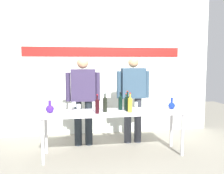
{
  "coord_description": "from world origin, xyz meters",
  "views": [
    {
      "loc": [
        -0.65,
        -3.92,
        1.56
      ],
      "look_at": [
        0.0,
        0.15,
        1.15
      ],
      "focal_mm": 38.51,
      "sensor_mm": 36.0,
      "label": 1
    }
  ],
  "objects_px": {
    "decanter_blue_left": "(50,109)",
    "wine_bottle_0": "(130,104)",
    "wine_glass_left_2": "(64,106)",
    "wine_bottle_3": "(97,105)",
    "wine_glass_left_4": "(60,108)",
    "display_table": "(113,115)",
    "wine_glass_left_1": "(70,106)",
    "wine_glass_left_5": "(79,106)",
    "wine_bottle_5": "(126,103)",
    "presenter_left": "(83,95)",
    "wine_bottle_4": "(127,103)",
    "wine_glass_right_1": "(160,104)",
    "wine_glass_right_3": "(151,105)",
    "presenter_right": "(133,94)",
    "wine_glass_left_3": "(60,106)",
    "wine_bottle_1": "(120,102)",
    "wine_glass_left_0": "(74,104)",
    "wine_glass_right_2": "(160,102)",
    "wine_bottle_2": "(105,104)",
    "wine_glass_right_0": "(136,104)",
    "decanter_blue_right": "(172,105)"
  },
  "relations": [
    {
      "from": "wine_bottle_5",
      "to": "wine_glass_left_2",
      "type": "relative_size",
      "value": 1.75
    },
    {
      "from": "wine_bottle_0",
      "to": "wine_glass_left_3",
      "type": "distance_m",
      "value": 1.15
    },
    {
      "from": "presenter_left",
      "to": "wine_bottle_1",
      "type": "relative_size",
      "value": 5.45
    },
    {
      "from": "wine_bottle_1",
      "to": "wine_glass_right_2",
      "type": "height_order",
      "value": "wine_bottle_1"
    },
    {
      "from": "wine_bottle_0",
      "to": "wine_glass_left_4",
      "type": "height_order",
      "value": "wine_bottle_0"
    },
    {
      "from": "wine_bottle_2",
      "to": "wine_glass_right_3",
      "type": "bearing_deg",
      "value": -3.01
    },
    {
      "from": "wine_bottle_2",
      "to": "wine_glass_right_0",
      "type": "distance_m",
      "value": 0.56
    },
    {
      "from": "wine_bottle_4",
      "to": "wine_glass_left_1",
      "type": "relative_size",
      "value": 2.27
    },
    {
      "from": "decanter_blue_left",
      "to": "wine_bottle_5",
      "type": "xyz_separation_m",
      "value": [
        1.28,
        0.08,
        0.05
      ]
    },
    {
      "from": "wine_bottle_4",
      "to": "wine_glass_left_5",
      "type": "height_order",
      "value": "wine_bottle_4"
    },
    {
      "from": "wine_glass_left_3",
      "to": "wine_bottle_0",
      "type": "bearing_deg",
      "value": -8.81
    },
    {
      "from": "wine_glass_left_2",
      "to": "wine_glass_left_3",
      "type": "xyz_separation_m",
      "value": [
        -0.06,
        0.07,
        -0.01
      ]
    },
    {
      "from": "decanter_blue_right",
      "to": "wine_bottle_5",
      "type": "distance_m",
      "value": 0.8
    },
    {
      "from": "wine_bottle_3",
      "to": "wine_glass_left_3",
      "type": "distance_m",
      "value": 0.62
    },
    {
      "from": "wine_bottle_2",
      "to": "presenter_left",
      "type": "bearing_deg",
      "value": 118.98
    },
    {
      "from": "wine_glass_left_5",
      "to": "wine_glass_right_0",
      "type": "height_order",
      "value": "same"
    },
    {
      "from": "wine_glass_right_1",
      "to": "decanter_blue_left",
      "type": "bearing_deg",
      "value": 179.42
    },
    {
      "from": "wine_bottle_5",
      "to": "wine_glass_left_5",
      "type": "distance_m",
      "value": 0.83
    },
    {
      "from": "display_table",
      "to": "decanter_blue_right",
      "type": "bearing_deg",
      "value": 1.28
    },
    {
      "from": "wine_glass_left_1",
      "to": "wine_bottle_4",
      "type": "bearing_deg",
      "value": -0.16
    },
    {
      "from": "wine_glass_left_4",
      "to": "wine_glass_right_3",
      "type": "relative_size",
      "value": 1.08
    },
    {
      "from": "wine_bottle_1",
      "to": "wine_glass_left_4",
      "type": "xyz_separation_m",
      "value": [
        -1.0,
        -0.29,
        -0.02
      ]
    },
    {
      "from": "presenter_left",
      "to": "presenter_right",
      "type": "relative_size",
      "value": 1.0
    },
    {
      "from": "wine_glass_left_0",
      "to": "wine_glass_right_2",
      "type": "distance_m",
      "value": 1.54
    },
    {
      "from": "decanter_blue_right",
      "to": "wine_glass_left_5",
      "type": "height_order",
      "value": "decanter_blue_right"
    },
    {
      "from": "wine_bottle_5",
      "to": "display_table",
      "type": "bearing_deg",
      "value": -157.29
    },
    {
      "from": "display_table",
      "to": "wine_glass_left_2",
      "type": "height_order",
      "value": "wine_glass_left_2"
    },
    {
      "from": "display_table",
      "to": "wine_bottle_3",
      "type": "relative_size",
      "value": 7.72
    },
    {
      "from": "display_table",
      "to": "wine_glass_left_1",
      "type": "height_order",
      "value": "wine_glass_left_1"
    },
    {
      "from": "decanter_blue_left",
      "to": "wine_glass_left_2",
      "type": "relative_size",
      "value": 1.25
    },
    {
      "from": "decanter_blue_left",
      "to": "wine_bottle_0",
      "type": "relative_size",
      "value": 0.63
    },
    {
      "from": "presenter_right",
      "to": "wine_glass_left_5",
      "type": "bearing_deg",
      "value": -150.51
    },
    {
      "from": "decanter_blue_left",
      "to": "wine_bottle_0",
      "type": "height_order",
      "value": "wine_bottle_0"
    },
    {
      "from": "wine_bottle_0",
      "to": "wine_bottle_4",
      "type": "relative_size",
      "value": 0.95
    },
    {
      "from": "wine_bottle_5",
      "to": "wine_glass_left_3",
      "type": "bearing_deg",
      "value": -177.05
    },
    {
      "from": "wine_bottle_1",
      "to": "wine_glass_left_3",
      "type": "bearing_deg",
      "value": -176.74
    },
    {
      "from": "decanter_blue_right",
      "to": "wine_glass_left_3",
      "type": "relative_size",
      "value": 1.43
    },
    {
      "from": "wine_glass_left_3",
      "to": "wine_glass_right_1",
      "type": "height_order",
      "value": "wine_glass_left_3"
    },
    {
      "from": "display_table",
      "to": "wine_glass_left_0",
      "type": "xyz_separation_m",
      "value": [
        -0.65,
        0.14,
        0.17
      ]
    },
    {
      "from": "wine_bottle_3",
      "to": "wine_glass_left_4",
      "type": "relative_size",
      "value": 1.92
    },
    {
      "from": "decanter_blue_left",
      "to": "presenter_left",
      "type": "distance_m",
      "value": 0.8
    },
    {
      "from": "wine_bottle_0",
      "to": "wine_glass_left_4",
      "type": "xyz_separation_m",
      "value": [
        -1.12,
        -0.06,
        -0.02
      ]
    },
    {
      "from": "display_table",
      "to": "wine_glass_left_3",
      "type": "relative_size",
      "value": 16.73
    },
    {
      "from": "display_table",
      "to": "wine_bottle_3",
      "type": "height_order",
      "value": "wine_bottle_3"
    },
    {
      "from": "presenter_left",
      "to": "wine_bottle_5",
      "type": "bearing_deg",
      "value": -33.21
    },
    {
      "from": "decanter_blue_right",
      "to": "wine_glass_left_1",
      "type": "xyz_separation_m",
      "value": [
        -1.76,
        -0.03,
        0.04
      ]
    },
    {
      "from": "wine_glass_right_1",
      "to": "wine_glass_right_3",
      "type": "distance_m",
      "value": 0.21
    },
    {
      "from": "wine_bottle_0",
      "to": "wine_glass_right_1",
      "type": "xyz_separation_m",
      "value": [
        0.57,
        0.14,
        -0.04
      ]
    },
    {
      "from": "wine_glass_left_5",
      "to": "display_table",
      "type": "bearing_deg",
      "value": 2.3
    },
    {
      "from": "display_table",
      "to": "wine_bottle_2",
      "type": "height_order",
      "value": "wine_bottle_2"
    }
  ]
}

